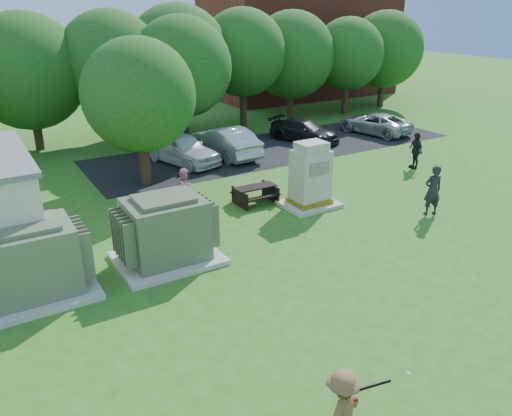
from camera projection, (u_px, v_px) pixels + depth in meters
ground at (336, 305)px, 12.83m from camera, size 120.00×120.00×0.00m
brick_building at (300, 45)px, 41.29m from camera, size 15.00×8.00×8.00m
parking_strip at (277, 147)px, 26.87m from camera, size 20.00×6.00×0.01m
transformer_left at (32, 262)px, 12.94m from camera, size 3.00×2.40×2.07m
transformer_right at (166, 231)px, 14.70m from camera, size 3.00×2.40×2.07m
generator_cabinet at (310, 179)px, 18.74m from camera, size 2.06×1.68×2.50m
picnic_table at (255, 193)px, 19.26m from camera, size 1.60×1.20×0.68m
batter at (341, 411)px, 8.46m from camera, size 1.14×0.83×1.59m
person_by_generator at (433, 190)px, 18.03m from camera, size 0.78×0.62×1.87m
person_at_picnic at (185, 188)px, 18.67m from camera, size 0.96×0.94×1.56m
person_walking_right at (416, 150)px, 23.23m from camera, size 0.70×1.08×1.71m
car_white at (182, 148)px, 23.97m from camera, size 2.87×4.65×1.48m
car_silver_a at (226, 142)px, 25.08m from camera, size 1.91×4.65×1.50m
car_dark at (305, 131)px, 27.93m from camera, size 3.14×4.42×1.19m
car_silver_b at (375, 123)px, 29.57m from camera, size 2.89×4.72×1.22m
batting_equipment at (373, 387)px, 8.66m from camera, size 1.59×0.25×0.20m
tree_row at (145, 65)px, 26.76m from camera, size 41.30×13.30×7.30m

